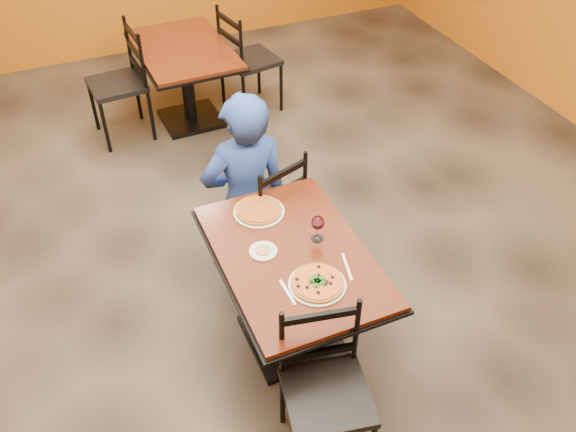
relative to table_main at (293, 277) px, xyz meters
name	(u,v)px	position (x,y,z in m)	size (l,w,h in m)	color
floor	(264,285)	(0.00, 0.50, -0.56)	(7.00, 8.00, 0.01)	black
table_main	(293,277)	(0.00, 0.00, 0.00)	(0.83, 1.23, 0.75)	#57230D
table_second	(185,68)	(0.15, 2.79, 0.00)	(0.83, 1.21, 0.75)	#57230D
chair_main_near	(327,397)	(-0.13, -0.75, -0.09)	(0.42, 0.42, 0.93)	black
chair_main_far	(265,207)	(0.13, 0.76, -0.09)	(0.42, 0.42, 0.93)	black
chair_second_left	(117,85)	(-0.48, 2.79, -0.05)	(0.46, 0.46, 1.02)	black
chair_second_right	(251,60)	(0.78, 2.79, -0.05)	(0.46, 0.46, 1.01)	black
diner	(245,176)	(0.05, 0.93, 0.08)	(0.63, 0.41, 1.27)	navy
plate_main	(317,285)	(0.02, -0.27, 0.20)	(0.31, 0.31, 0.01)	white
pizza_main	(317,283)	(0.02, -0.27, 0.21)	(0.28, 0.28, 0.02)	maroon
plate_far	(259,212)	(-0.05, 0.41, 0.20)	(0.31, 0.31, 0.01)	white
pizza_far	(259,210)	(-0.05, 0.41, 0.21)	(0.28, 0.28, 0.02)	#B27222
side_plate	(263,251)	(-0.15, 0.08, 0.20)	(0.16, 0.16, 0.01)	white
dip	(263,250)	(-0.15, 0.08, 0.21)	(0.09, 0.09, 0.01)	tan
wine_glass	(318,227)	(0.18, 0.06, 0.28)	(0.08, 0.08, 0.18)	white
fork	(287,292)	(-0.14, -0.26, 0.20)	(0.01, 0.19, 0.00)	silver
knife	(347,267)	(0.23, -0.21, 0.20)	(0.01, 0.21, 0.00)	silver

